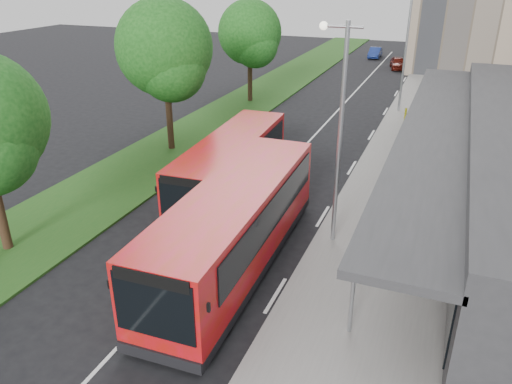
% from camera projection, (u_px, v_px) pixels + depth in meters
% --- Properties ---
extents(ground, '(120.00, 120.00, 0.00)m').
position_uv_depth(ground, '(211.00, 246.00, 18.94)').
color(ground, black).
rests_on(ground, ground).
extents(pavement, '(5.00, 80.00, 0.15)m').
position_uv_depth(pavement, '(422.00, 121.00, 33.81)').
color(pavement, gray).
rests_on(pavement, ground).
extents(grass_verge, '(5.00, 80.00, 0.10)m').
position_uv_depth(grass_verge, '(245.00, 104.00, 38.18)').
color(grass_verge, '#1A4C18').
rests_on(grass_verge, ground).
extents(lane_centre_line, '(0.12, 70.00, 0.01)m').
position_uv_depth(lane_centre_line, '(316.00, 133.00, 31.63)').
color(lane_centre_line, silver).
rests_on(lane_centre_line, ground).
extents(kerb_dashes, '(0.12, 56.00, 0.01)m').
position_uv_depth(kerb_dashes, '(379.00, 122.00, 33.90)').
color(kerb_dashes, silver).
rests_on(kerb_dashes, ground).
extents(tree_mid, '(5.19, 5.19, 8.35)m').
position_uv_depth(tree_mid, '(165.00, 54.00, 26.71)').
color(tree_mid, '#301F13').
rests_on(tree_mid, ground).
extents(tree_far, '(4.72, 4.72, 7.58)m').
position_uv_depth(tree_far, '(250.00, 37.00, 37.07)').
color(tree_far, '#301F13').
rests_on(tree_far, ground).
extents(lamp_post_near, '(1.44, 0.28, 8.00)m').
position_uv_depth(lamp_post_near, '(338.00, 124.00, 17.30)').
color(lamp_post_near, '#909498').
rests_on(lamp_post_near, pavement).
extents(lamp_post_far, '(1.44, 0.28, 8.00)m').
position_uv_depth(lamp_post_far, '(405.00, 45.00, 34.21)').
color(lamp_post_far, '#909498').
rests_on(lamp_post_far, pavement).
extents(bus_main, '(3.02, 10.78, 3.03)m').
position_uv_depth(bus_main, '(235.00, 227.00, 17.09)').
color(bus_main, red).
rests_on(bus_main, ground).
extents(bus_second, '(2.91, 9.69, 2.71)m').
position_uv_depth(bus_second, '(231.00, 166.00, 22.76)').
color(bus_second, red).
rests_on(bus_second, ground).
extents(litter_bin, '(0.60, 0.60, 0.99)m').
position_uv_depth(litter_bin, '(397.00, 164.00, 24.96)').
color(litter_bin, '#352115').
rests_on(litter_bin, pavement).
extents(bollard, '(0.18, 0.18, 0.92)m').
position_uv_depth(bollard, '(405.00, 115.00, 33.33)').
color(bollard, '#DFE10B').
rests_on(bollard, pavement).
extents(car_near, '(2.13, 3.76, 1.21)m').
position_uv_depth(car_near, '(398.00, 63.00, 51.03)').
color(car_near, '#53120B').
rests_on(car_near, ground).
extents(car_far, '(1.30, 3.52, 1.15)m').
position_uv_depth(car_far, '(375.00, 53.00, 57.19)').
color(car_far, navy).
rests_on(car_far, ground).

